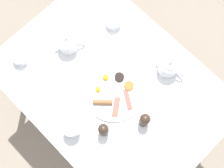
{
  "coord_description": "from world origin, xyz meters",
  "views": [
    {
      "loc": [
        0.31,
        0.32,
        2.25
      ],
      "look_at": [
        0.0,
        0.0,
        0.72
      ],
      "focal_mm": 50.0,
      "sensor_mm": 36.0,
      "label": 1
    }
  ],
  "objects_px": {
    "fork_by_plate": "(170,142)",
    "pepper_grinder": "(145,120)",
    "teacup_with_saucer_right": "(20,58)",
    "water_glass_short": "(72,129)",
    "teacup_with_saucer_left": "(114,23)",
    "water_glass_tall": "(114,165)",
    "napkin_folded": "(58,88)",
    "knife_by_plate": "(202,112)",
    "teapot_far": "(169,66)",
    "salt_grinder": "(103,130)",
    "breakfast_plate": "(113,91)",
    "teapot_near": "(68,43)"
  },
  "relations": [
    {
      "from": "fork_by_plate",
      "to": "pepper_grinder",
      "type": "bearing_deg",
      "value": -82.77
    },
    {
      "from": "teacup_with_saucer_right",
      "to": "water_glass_short",
      "type": "distance_m",
      "value": 0.47
    },
    {
      "from": "teacup_with_saucer_left",
      "to": "water_glass_tall",
      "type": "bearing_deg",
      "value": 45.37
    },
    {
      "from": "pepper_grinder",
      "to": "napkin_folded",
      "type": "bearing_deg",
      "value": -66.4
    },
    {
      "from": "fork_by_plate",
      "to": "knife_by_plate",
      "type": "relative_size",
      "value": 0.94
    },
    {
      "from": "teapot_far",
      "to": "knife_by_plate",
      "type": "distance_m",
      "value": 0.29
    },
    {
      "from": "teacup_with_saucer_right",
      "to": "water_glass_tall",
      "type": "relative_size",
      "value": 1.49
    },
    {
      "from": "teacup_with_saucer_right",
      "to": "water_glass_tall",
      "type": "distance_m",
      "value": 0.73
    },
    {
      "from": "teacup_with_saucer_right",
      "to": "fork_by_plate",
      "type": "distance_m",
      "value": 0.87
    },
    {
      "from": "teacup_with_saucer_left",
      "to": "salt_grinder",
      "type": "xyz_separation_m",
      "value": [
        0.44,
        0.38,
        0.03
      ]
    },
    {
      "from": "teacup_with_saucer_right",
      "to": "napkin_folded",
      "type": "height_order",
      "value": "teacup_with_saucer_right"
    },
    {
      "from": "fork_by_plate",
      "to": "napkin_folded",
      "type": "bearing_deg",
      "value": -70.51
    },
    {
      "from": "teapot_far",
      "to": "fork_by_plate",
      "type": "height_order",
      "value": "teapot_far"
    },
    {
      "from": "fork_by_plate",
      "to": "teacup_with_saucer_right",
      "type": "bearing_deg",
      "value": -74.11
    },
    {
      "from": "breakfast_plate",
      "to": "pepper_grinder",
      "type": "xyz_separation_m",
      "value": [
        0.0,
        0.22,
        0.05
      ]
    },
    {
      "from": "breakfast_plate",
      "to": "teapot_near",
      "type": "distance_m",
      "value": 0.35
    },
    {
      "from": "teapot_near",
      "to": "teapot_far",
      "type": "xyz_separation_m",
      "value": [
        -0.28,
        0.46,
        0.0
      ]
    },
    {
      "from": "water_glass_short",
      "to": "knife_by_plate",
      "type": "bearing_deg",
      "value": 142.96
    },
    {
      "from": "napkin_folded",
      "to": "knife_by_plate",
      "type": "distance_m",
      "value": 0.74
    },
    {
      "from": "teacup_with_saucer_right",
      "to": "pepper_grinder",
      "type": "relative_size",
      "value": 1.25
    },
    {
      "from": "breakfast_plate",
      "to": "salt_grinder",
      "type": "relative_size",
      "value": 2.9
    },
    {
      "from": "teapot_far",
      "to": "knife_by_plate",
      "type": "xyz_separation_m",
      "value": [
        0.05,
        0.28,
        -0.04
      ]
    },
    {
      "from": "knife_by_plate",
      "to": "pepper_grinder",
      "type": "bearing_deg",
      "value": -35.76
    },
    {
      "from": "water_glass_tall",
      "to": "teapot_far",
      "type": "bearing_deg",
      "value": -164.52
    },
    {
      "from": "teacup_with_saucer_right",
      "to": "water_glass_tall",
      "type": "xyz_separation_m",
      "value": [
        0.03,
        0.73,
        0.02
      ]
    },
    {
      "from": "salt_grinder",
      "to": "napkin_folded",
      "type": "height_order",
      "value": "salt_grinder"
    },
    {
      "from": "breakfast_plate",
      "to": "water_glass_tall",
      "type": "bearing_deg",
      "value": 45.91
    },
    {
      "from": "breakfast_plate",
      "to": "teacup_with_saucer_left",
      "type": "relative_size",
      "value": 2.32
    },
    {
      "from": "napkin_folded",
      "to": "knife_by_plate",
      "type": "bearing_deg",
      "value": 125.51
    },
    {
      "from": "breakfast_plate",
      "to": "knife_by_plate",
      "type": "height_order",
      "value": "breakfast_plate"
    },
    {
      "from": "teacup_with_saucer_right",
      "to": "fork_by_plate",
      "type": "height_order",
      "value": "teacup_with_saucer_right"
    },
    {
      "from": "fork_by_plate",
      "to": "water_glass_short",
      "type": "bearing_deg",
      "value": -51.5
    },
    {
      "from": "water_glass_tall",
      "to": "salt_grinder",
      "type": "xyz_separation_m",
      "value": [
        -0.08,
        -0.15,
        0.01
      ]
    },
    {
      "from": "teacup_with_saucer_left",
      "to": "teacup_with_saucer_right",
      "type": "bearing_deg",
      "value": -22.1
    },
    {
      "from": "water_glass_tall",
      "to": "water_glass_short",
      "type": "relative_size",
      "value": 1.08
    },
    {
      "from": "teacup_with_saucer_left",
      "to": "napkin_folded",
      "type": "bearing_deg",
      "value": 6.65
    },
    {
      "from": "teacup_with_saucer_right",
      "to": "napkin_folded",
      "type": "bearing_deg",
      "value": 97.04
    },
    {
      "from": "breakfast_plate",
      "to": "teapot_far",
      "type": "relative_size",
      "value": 1.72
    },
    {
      "from": "teacup_with_saucer_left",
      "to": "napkin_folded",
      "type": "xyz_separation_m",
      "value": [
        0.46,
        0.05,
        -0.02
      ]
    },
    {
      "from": "pepper_grinder",
      "to": "salt_grinder",
      "type": "distance_m",
      "value": 0.2
    },
    {
      "from": "pepper_grinder",
      "to": "napkin_folded",
      "type": "relative_size",
      "value": 0.76
    },
    {
      "from": "teapot_near",
      "to": "teapot_far",
      "type": "relative_size",
      "value": 0.89
    },
    {
      "from": "water_glass_short",
      "to": "knife_by_plate",
      "type": "height_order",
      "value": "water_glass_short"
    },
    {
      "from": "teapot_far",
      "to": "teacup_with_saucer_left",
      "type": "relative_size",
      "value": 1.35
    },
    {
      "from": "breakfast_plate",
      "to": "salt_grinder",
      "type": "height_order",
      "value": "salt_grinder"
    },
    {
      "from": "teacup_with_saucer_left",
      "to": "pepper_grinder",
      "type": "xyz_separation_m",
      "value": [
        0.27,
        0.48,
        0.03
      ]
    },
    {
      "from": "water_glass_tall",
      "to": "napkin_folded",
      "type": "bearing_deg",
      "value": -97.78
    },
    {
      "from": "water_glass_short",
      "to": "napkin_folded",
      "type": "distance_m",
      "value": 0.23
    },
    {
      "from": "teapot_near",
      "to": "napkin_folded",
      "type": "bearing_deg",
      "value": 66.61
    },
    {
      "from": "teapot_near",
      "to": "teacup_with_saucer_right",
      "type": "height_order",
      "value": "teapot_near"
    }
  ]
}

